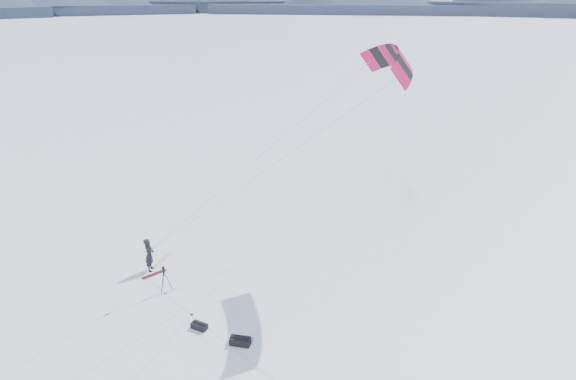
{
  "coord_description": "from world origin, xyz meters",
  "views": [
    {
      "loc": [
        6.54,
        -18.73,
        13.97
      ],
      "look_at": [
        6.05,
        4.25,
        4.37
      ],
      "focal_mm": 30.0,
      "sensor_mm": 36.0,
      "label": 1
    }
  ],
  "objects_px": {
    "gear_bag_a": "(240,341)",
    "snowkiter": "(151,270)",
    "tripod": "(164,276)",
    "snowboard": "(154,274)",
    "gear_bag_b": "(199,326)"
  },
  "relations": [
    {
      "from": "snowkiter",
      "to": "gear_bag_b",
      "type": "distance_m",
      "value": 5.95
    },
    {
      "from": "snowkiter",
      "to": "snowboard",
      "type": "relative_size",
      "value": 1.4
    },
    {
      "from": "snowkiter",
      "to": "gear_bag_b",
      "type": "bearing_deg",
      "value": -146.29
    },
    {
      "from": "snowboard",
      "to": "gear_bag_b",
      "type": "distance_m",
      "value": 5.43
    },
    {
      "from": "snowboard",
      "to": "gear_bag_b",
      "type": "relative_size",
      "value": 1.66
    },
    {
      "from": "gear_bag_b",
      "to": "snowkiter",
      "type": "bearing_deg",
      "value": 151.8
    },
    {
      "from": "gear_bag_a",
      "to": "snowkiter",
      "type": "bearing_deg",
      "value": 143.42
    },
    {
      "from": "snowboard",
      "to": "gear_bag_a",
      "type": "relative_size",
      "value": 1.45
    },
    {
      "from": "tripod",
      "to": "gear_bag_a",
      "type": "bearing_deg",
      "value": -49.67
    },
    {
      "from": "snowkiter",
      "to": "tripod",
      "type": "relative_size",
      "value": 1.35
    },
    {
      "from": "snowboard",
      "to": "tripod",
      "type": "xyz_separation_m",
      "value": [
        0.99,
        -1.48,
        0.88
      ]
    },
    {
      "from": "gear_bag_b",
      "to": "snowboard",
      "type": "bearing_deg",
      "value": 152.12
    },
    {
      "from": "snowboard",
      "to": "snowkiter",
      "type": "bearing_deg",
      "value": 81.23
    },
    {
      "from": "tripod",
      "to": "snowboard",
      "type": "bearing_deg",
      "value": 116.98
    },
    {
      "from": "snowboard",
      "to": "gear_bag_b",
      "type": "xyz_separation_m",
      "value": [
        3.25,
        -4.35,
        0.13
      ]
    }
  ]
}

